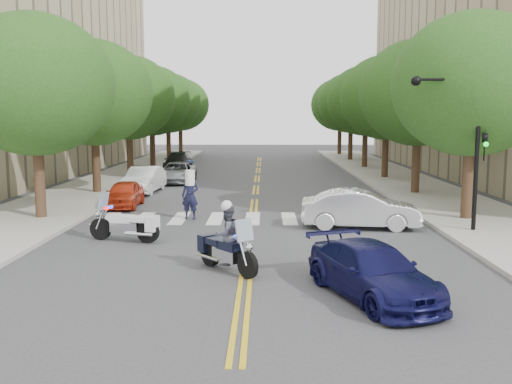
{
  "coord_description": "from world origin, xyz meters",
  "views": [
    {
      "loc": [
        0.49,
        -17.25,
        4.3
      ],
      "look_at": [
        0.16,
        5.27,
        1.3
      ],
      "focal_mm": 40.0,
      "sensor_mm": 36.0,
      "label": 1
    }
  ],
  "objects_px": {
    "motorcycle_police": "(226,240)",
    "officer_standing": "(190,196)",
    "motorcycle_parked": "(130,225)",
    "convertible": "(360,209)",
    "sedan_blue": "(373,272)"
  },
  "relations": [
    {
      "from": "motorcycle_parked",
      "to": "convertible",
      "type": "bearing_deg",
      "value": -58.23
    },
    {
      "from": "officer_standing",
      "to": "convertible",
      "type": "relative_size",
      "value": 0.44
    },
    {
      "from": "officer_standing",
      "to": "convertible",
      "type": "height_order",
      "value": "officer_standing"
    },
    {
      "from": "officer_standing",
      "to": "sedan_blue",
      "type": "height_order",
      "value": "officer_standing"
    },
    {
      "from": "officer_standing",
      "to": "convertible",
      "type": "distance_m",
      "value": 7.06
    },
    {
      "from": "motorcycle_parked",
      "to": "officer_standing",
      "type": "xyz_separation_m",
      "value": [
        1.52,
        4.37,
        0.41
      ]
    },
    {
      "from": "convertible",
      "to": "sedan_blue",
      "type": "relative_size",
      "value": 1.03
    },
    {
      "from": "motorcycle_police",
      "to": "sedan_blue",
      "type": "bearing_deg",
      "value": 107.2
    },
    {
      "from": "convertible",
      "to": "motorcycle_parked",
      "type": "bearing_deg",
      "value": 112.34
    },
    {
      "from": "motorcycle_parked",
      "to": "officer_standing",
      "type": "height_order",
      "value": "officer_standing"
    },
    {
      "from": "motorcycle_parked",
      "to": "sedan_blue",
      "type": "distance_m",
      "value": 9.38
    },
    {
      "from": "motorcycle_parked",
      "to": "sedan_blue",
      "type": "bearing_deg",
      "value": -115.05
    },
    {
      "from": "motorcycle_police",
      "to": "officer_standing",
      "type": "distance_m",
      "value": 8.32
    },
    {
      "from": "motorcycle_parked",
      "to": "convertible",
      "type": "relative_size",
      "value": 0.57
    },
    {
      "from": "motorcycle_parked",
      "to": "convertible",
      "type": "distance_m",
      "value": 8.71
    }
  ]
}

